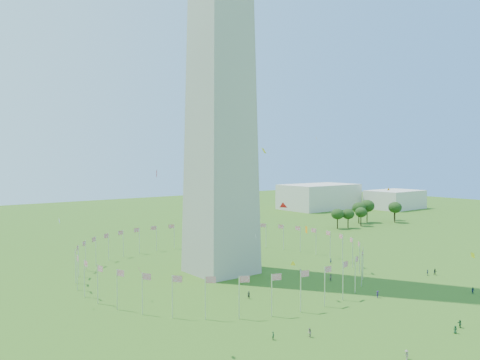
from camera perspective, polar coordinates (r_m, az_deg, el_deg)
name	(u,v)px	position (r m, az deg, el deg)	size (l,w,h in m)	color
ground	(361,319)	(103.88, 14.53, -16.06)	(600.00, 600.00, 0.00)	#2B5413
flag_ring	(221,257)	(137.87, -2.33, -9.34)	(80.24, 80.24, 9.00)	silver
gov_building_east_a	(319,196)	(311.00, 9.62, -2.00)	(50.00, 30.00, 16.00)	beige
gov_building_east_b	(395,199)	(323.99, 18.36, -2.26)	(35.00, 25.00, 12.00)	beige
crowd	(417,303)	(114.75, 20.76, -13.89)	(68.88, 68.99, 1.91)	#591414
kites_aloft	(316,210)	(122.75, 9.21, -3.65)	(105.03, 60.05, 36.96)	red
tree_line_east	(367,214)	(243.88, 15.27, -4.04)	(52.90, 16.23, 11.53)	#244717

